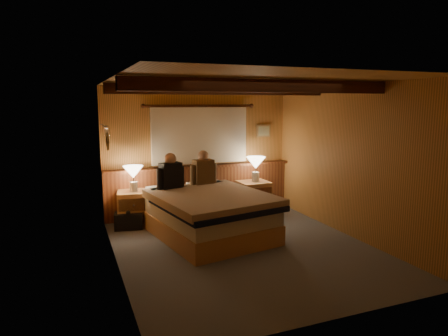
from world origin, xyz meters
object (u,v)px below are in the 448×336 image
lamp_left (133,174)px  duffel_bag (129,220)px  bed (209,214)px  nightstand_left (134,208)px  lamp_right (256,164)px  nightstand_right (254,197)px  person_right (203,170)px  person_left (171,174)px

lamp_left → duffel_bag: 0.79m
bed → nightstand_left: (-1.01, 1.01, -0.06)m
duffel_bag → lamp_right: bearing=12.9°
bed → duffel_bag: bed is taller
bed → nightstand_right: size_ratio=3.73×
nightstand_right → bed: bearing=-144.0°
nightstand_right → person_right: person_right is taller
nightstand_left → person_right: (1.18, -0.26, 0.64)m
nightstand_right → lamp_right: 0.64m
nightstand_right → person_left: (-1.72, -0.37, 0.63)m
duffel_bag → person_right: bearing=5.9°
nightstand_left → person_right: size_ratio=1.01×
bed → nightstand_left: bed is taller
bed → duffel_bag: bearing=133.5°
bed → nightstand_right: bearing=27.4°
person_right → duffel_bag: 1.53m
lamp_right → person_right: 1.14m
lamp_left → nightstand_right: bearing=-0.7°
lamp_right → person_right: (-1.12, -0.21, -0.01)m
lamp_right → bed: bearing=-143.4°
lamp_left → person_right: 1.20m
person_right → duffel_bag: size_ratio=1.22×
bed → person_left: size_ratio=3.71×
lamp_left → nightstand_left: bearing=93.9°
lamp_left → person_left: size_ratio=0.72×
person_left → nightstand_left: bearing=127.5°
nightstand_left → duffel_bag: size_ratio=1.24×
nightstand_right → person_left: 1.87m
lamp_right → person_left: 1.79m
lamp_left → person_right: person_right is taller
nightstand_left → lamp_left: size_ratio=1.40×
person_left → duffel_bag: size_ratio=1.23×
person_left → lamp_right: bearing=-3.8°
lamp_left → person_right: bearing=-11.7°
lamp_right → duffel_bag: bearing=-177.3°
bed → person_right: 0.95m
lamp_right → nightstand_right: bearing=178.1°
nightstand_left → person_left: person_left is taller
person_right → lamp_right: bearing=3.1°
nightstand_right → lamp_left: 2.35m
bed → lamp_right: size_ratio=4.81×
nightstand_right → duffel_bag: nightstand_right is taller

